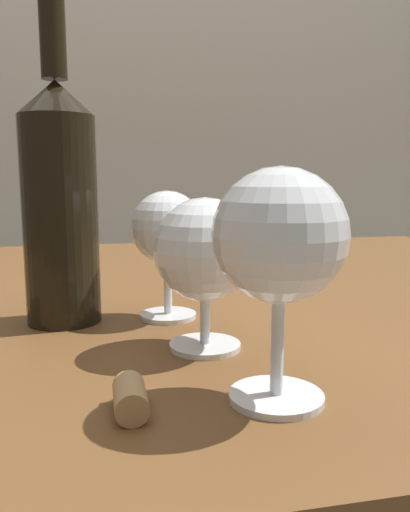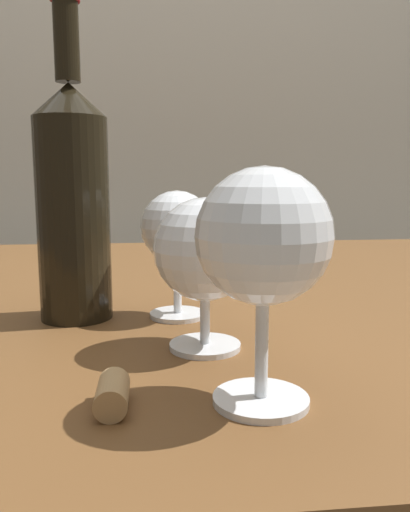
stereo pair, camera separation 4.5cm
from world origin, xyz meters
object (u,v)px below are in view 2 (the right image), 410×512
(wine_glass_port, at_px, (205,253))
(cork, at_px, (112,394))
(wine_glass_pinot, at_px, (264,241))
(wine_bottle, at_px, (73,197))
(wine_glass_amber, at_px, (177,231))

(wine_glass_port, xyz_separation_m, cork, (-0.07, -0.12, -0.08))
(wine_glass_pinot, distance_m, wine_bottle, 0.28)
(wine_glass_pinot, bearing_deg, wine_bottle, 123.75)
(wine_glass_pinot, xyz_separation_m, wine_bottle, (-0.16, 0.23, 0.02))
(wine_glass_amber, bearing_deg, cork, -103.96)
(wine_glass_port, relative_size, cork, 3.25)
(wine_glass_port, height_order, wine_bottle, wine_bottle)
(wine_glass_amber, distance_m, wine_bottle, 0.12)
(wine_glass_pinot, xyz_separation_m, cork, (-0.10, 0.00, -0.10))
(wine_bottle, bearing_deg, wine_glass_port, -42.06)
(wine_glass_pinot, xyz_separation_m, wine_glass_port, (-0.03, 0.12, -0.02))
(wine_glass_port, bearing_deg, cork, -122.81)
(wine_bottle, bearing_deg, wine_glass_amber, -4.46)
(wine_glass_pinot, relative_size, wine_glass_amber, 1.15)
(wine_glass_port, relative_size, wine_bottle, 0.40)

